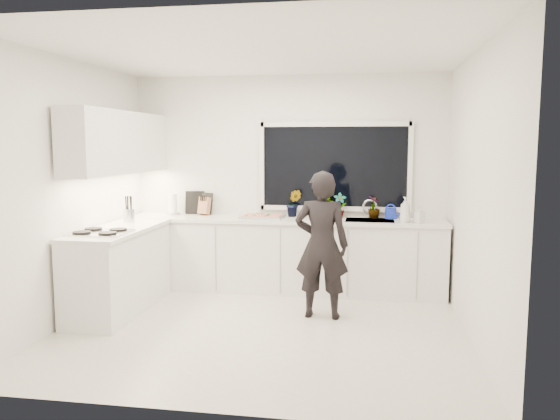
# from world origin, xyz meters

# --- Properties ---
(floor) EXTENTS (4.00, 3.50, 0.02)m
(floor) POSITION_xyz_m (0.00, 0.00, -0.01)
(floor) COLOR beige
(floor) RESTS_ON ground
(wall_back) EXTENTS (4.00, 0.02, 2.70)m
(wall_back) POSITION_xyz_m (0.00, 1.76, 1.35)
(wall_back) COLOR white
(wall_back) RESTS_ON ground
(wall_left) EXTENTS (0.02, 3.50, 2.70)m
(wall_left) POSITION_xyz_m (-2.01, 0.00, 1.35)
(wall_left) COLOR white
(wall_left) RESTS_ON ground
(wall_right) EXTENTS (0.02, 3.50, 2.70)m
(wall_right) POSITION_xyz_m (2.01, 0.00, 1.35)
(wall_right) COLOR white
(wall_right) RESTS_ON ground
(ceiling) EXTENTS (4.00, 3.50, 0.02)m
(ceiling) POSITION_xyz_m (0.00, 0.00, 2.71)
(ceiling) COLOR white
(ceiling) RESTS_ON wall_back
(window) EXTENTS (1.80, 0.02, 1.00)m
(window) POSITION_xyz_m (0.60, 1.73, 1.55)
(window) COLOR black
(window) RESTS_ON wall_back
(base_cabinets_back) EXTENTS (3.92, 0.58, 0.88)m
(base_cabinets_back) POSITION_xyz_m (0.00, 1.45, 0.44)
(base_cabinets_back) COLOR white
(base_cabinets_back) RESTS_ON floor
(base_cabinets_left) EXTENTS (0.58, 1.60, 0.88)m
(base_cabinets_left) POSITION_xyz_m (-1.67, 0.35, 0.44)
(base_cabinets_left) COLOR white
(base_cabinets_left) RESTS_ON floor
(countertop_back) EXTENTS (3.94, 0.62, 0.04)m
(countertop_back) POSITION_xyz_m (0.00, 1.44, 0.90)
(countertop_back) COLOR silver
(countertop_back) RESTS_ON base_cabinets_back
(countertop_left) EXTENTS (0.62, 1.60, 0.04)m
(countertop_left) POSITION_xyz_m (-1.67, 0.35, 0.90)
(countertop_left) COLOR silver
(countertop_left) RESTS_ON base_cabinets_left
(upper_cabinets) EXTENTS (0.34, 2.10, 0.70)m
(upper_cabinets) POSITION_xyz_m (-1.79, 0.70, 1.85)
(upper_cabinets) COLOR white
(upper_cabinets) RESTS_ON wall_left
(sink) EXTENTS (0.58, 0.42, 0.14)m
(sink) POSITION_xyz_m (1.05, 1.45, 0.87)
(sink) COLOR silver
(sink) RESTS_ON countertop_back
(faucet) EXTENTS (0.03, 0.03, 0.22)m
(faucet) POSITION_xyz_m (1.05, 1.65, 1.03)
(faucet) COLOR silver
(faucet) RESTS_ON countertop_back
(stovetop) EXTENTS (0.56, 0.48, 0.03)m
(stovetop) POSITION_xyz_m (-1.69, -0.00, 0.94)
(stovetop) COLOR black
(stovetop) RESTS_ON countertop_left
(person) EXTENTS (0.58, 0.39, 1.56)m
(person) POSITION_xyz_m (0.55, 0.47, 0.78)
(person) COLOR black
(person) RESTS_ON floor
(pizza_tray) EXTENTS (0.53, 0.40, 0.03)m
(pizza_tray) POSITION_xyz_m (-0.27, 1.42, 0.94)
(pizza_tray) COLOR silver
(pizza_tray) RESTS_ON countertop_back
(pizza) EXTENTS (0.48, 0.36, 0.01)m
(pizza) POSITION_xyz_m (-0.27, 1.42, 0.95)
(pizza) COLOR #CF471B
(pizza) RESTS_ON pizza_tray
(watering_can) EXTENTS (0.16, 0.16, 0.13)m
(watering_can) POSITION_xyz_m (1.30, 1.61, 0.98)
(watering_can) COLOR #142CC1
(watering_can) RESTS_ON countertop_back
(paper_towel_roll) EXTENTS (0.13, 0.13, 0.26)m
(paper_towel_roll) POSITION_xyz_m (-1.48, 1.55, 1.05)
(paper_towel_roll) COLOR white
(paper_towel_roll) RESTS_ON countertop_back
(knife_block) EXTENTS (0.15, 0.12, 0.22)m
(knife_block) POSITION_xyz_m (-1.07, 1.59, 1.03)
(knife_block) COLOR brown
(knife_block) RESTS_ON countertop_back
(utensil_crock) EXTENTS (0.15, 0.15, 0.16)m
(utensil_crock) POSITION_xyz_m (-1.74, 0.80, 1.00)
(utensil_crock) COLOR silver
(utensil_crock) RESTS_ON countertop_left
(picture_frame_large) EXTENTS (0.22, 0.07, 0.28)m
(picture_frame_large) POSITION_xyz_m (-1.09, 1.69, 1.06)
(picture_frame_large) COLOR black
(picture_frame_large) RESTS_ON countertop_back
(picture_frame_small) EXTENTS (0.25, 0.06, 0.30)m
(picture_frame_small) POSITION_xyz_m (-1.22, 1.69, 1.07)
(picture_frame_small) COLOR black
(picture_frame_small) RESTS_ON countertop_back
(herb_plants) EXTENTS (1.20, 0.28, 0.34)m
(herb_plants) POSITION_xyz_m (0.52, 1.61, 1.07)
(herb_plants) COLOR #26662D
(herb_plants) RESTS_ON countertop_back
(soap_bottles) EXTENTS (0.31, 0.15, 0.30)m
(soap_bottles) POSITION_xyz_m (1.50, 1.30, 1.06)
(soap_bottles) COLOR #D8BF66
(soap_bottles) RESTS_ON countertop_back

